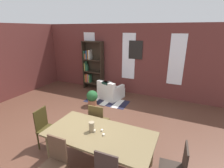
% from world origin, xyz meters
% --- Properties ---
extents(ground_plane, '(10.33, 10.33, 0.00)m').
position_xyz_m(ground_plane, '(0.00, 0.00, 0.00)').
color(ground_plane, brown).
extents(back_wall_brick, '(8.95, 0.12, 2.86)m').
position_xyz_m(back_wall_brick, '(0.00, 3.62, 1.43)').
color(back_wall_brick, brown).
rests_on(back_wall_brick, ground).
extents(window_pane_0, '(0.55, 0.02, 1.86)m').
position_xyz_m(window_pane_0, '(-1.85, 3.55, 1.57)').
color(window_pane_0, white).
extents(window_pane_1, '(0.55, 0.02, 1.86)m').
position_xyz_m(window_pane_1, '(0.00, 3.55, 1.57)').
color(window_pane_1, white).
extents(window_pane_2, '(0.55, 0.02, 1.86)m').
position_xyz_m(window_pane_2, '(1.85, 3.55, 1.57)').
color(window_pane_2, white).
extents(dining_table, '(2.10, 1.04, 0.76)m').
position_xyz_m(dining_table, '(0.89, -0.53, 0.69)').
color(dining_table, brown).
rests_on(dining_table, ground).
extents(vase_on_table, '(0.11, 0.11, 0.20)m').
position_xyz_m(vase_on_table, '(0.71, -0.53, 0.86)').
color(vase_on_table, '#998466').
rests_on(vase_on_table, dining_table).
extents(tealight_candle_0, '(0.04, 0.04, 0.04)m').
position_xyz_m(tealight_candle_0, '(0.99, -0.56, 0.78)').
color(tealight_candle_0, silver).
rests_on(tealight_candle_0, dining_table).
extents(tealight_candle_1, '(0.04, 0.04, 0.05)m').
position_xyz_m(tealight_candle_1, '(0.78, -0.54, 0.78)').
color(tealight_candle_1, silver).
rests_on(tealight_candle_1, dining_table).
extents(tealight_candle_2, '(0.04, 0.04, 0.04)m').
position_xyz_m(tealight_candle_2, '(0.90, -0.45, 0.78)').
color(tealight_candle_2, silver).
rests_on(tealight_candle_2, dining_table).
extents(dining_chair_far_left, '(0.43, 0.43, 0.95)m').
position_xyz_m(dining_chair_far_left, '(0.42, 0.21, 0.51)').
color(dining_chair_far_left, '#503F1F').
rests_on(dining_chair_far_left, ground).
extents(dining_chair_head_right, '(0.44, 0.44, 0.95)m').
position_xyz_m(dining_chair_head_right, '(2.31, -0.53, 0.51)').
color(dining_chair_head_right, '#2E231C').
rests_on(dining_chair_head_right, ground).
extents(dining_chair_near_left, '(0.41, 0.41, 0.95)m').
position_xyz_m(dining_chair_near_left, '(0.41, -1.28, 0.51)').
color(dining_chair_near_left, brown).
rests_on(dining_chair_near_left, ground).
extents(dining_chair_head_left, '(0.44, 0.44, 0.95)m').
position_xyz_m(dining_chair_head_left, '(-0.53, -0.54, 0.51)').
color(dining_chair_head_left, '#362E12').
rests_on(dining_chair_head_left, ground).
extents(bookshelf_tall, '(0.95, 0.31, 2.15)m').
position_xyz_m(bookshelf_tall, '(-1.66, 3.38, 1.08)').
color(bookshelf_tall, '#2D2319').
rests_on(bookshelf_tall, ground).
extents(armchair_white, '(0.96, 0.96, 0.75)m').
position_xyz_m(armchair_white, '(-0.41, 2.66, 0.28)').
color(armchair_white, silver).
rests_on(armchair_white, ground).
extents(potted_plant_by_shelf, '(0.40, 0.40, 0.57)m').
position_xyz_m(potted_plant_by_shelf, '(-0.72, 1.79, 0.31)').
color(potted_plant_by_shelf, '#9E6042').
rests_on(potted_plant_by_shelf, ground).
extents(striped_rug, '(1.66, 0.78, 0.01)m').
position_xyz_m(striped_rug, '(-0.40, 2.31, 0.00)').
color(striped_rug, '#1E1E33').
rests_on(striped_rug, ground).
extents(framed_picture, '(0.56, 0.03, 0.72)m').
position_xyz_m(framed_picture, '(0.29, 3.54, 1.85)').
color(framed_picture, black).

